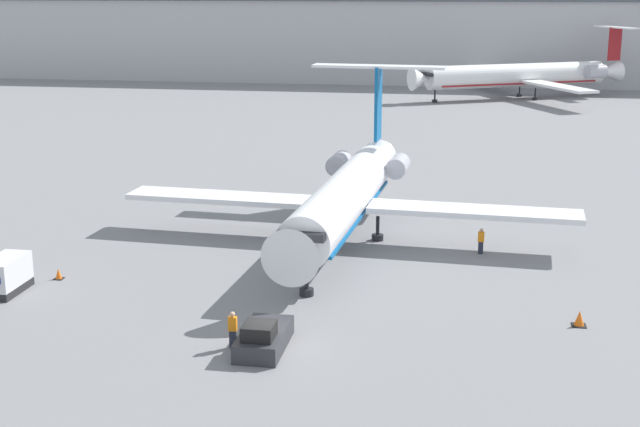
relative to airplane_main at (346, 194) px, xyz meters
The scene contains 10 objects.
ground_plane 18.61m from the airplane_main, 92.72° to the right, with size 600.00×600.00×0.00m, color slate.
terminal_building 101.79m from the airplane_main, 90.49° to the left, with size 180.00×16.80×15.03m.
airplane_main is the anchor object (origin of this frame).
pushback_tug 18.70m from the airplane_main, 94.10° to the right, with size 2.06×4.40×1.61m.
luggage_cart 21.80m from the airplane_main, 142.83° to the right, with size 1.63×3.22×2.02m.
worker_near_tug 18.94m from the airplane_main, 98.48° to the right, with size 0.40×0.26×1.82m.
worker_by_wing 9.29m from the airplane_main, ahead, with size 0.40×0.24×1.68m.
traffic_cone_left 18.91m from the airplane_main, 145.98° to the right, with size 0.53×0.53×0.63m.
traffic_cone_right 19.10m from the airplane_main, 43.33° to the right, with size 0.72×0.72×0.80m.
airplane_parked_far_left 81.32m from the airplane_main, 79.12° to the left, with size 33.57×30.36×10.32m.
Camera 1 is at (8.71, -38.35, 16.79)m, focal length 50.00 mm.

